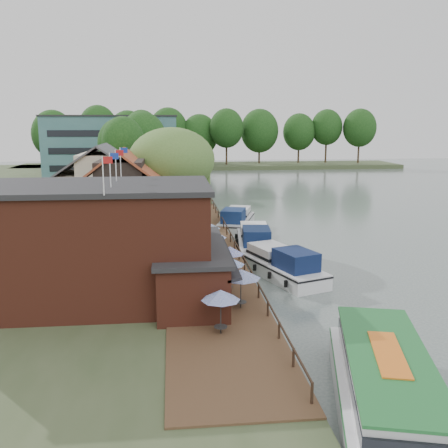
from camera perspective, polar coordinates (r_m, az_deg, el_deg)
name	(u,v)px	position (r m, az deg, el deg)	size (l,w,h in m)	color
ground	(330,300)	(35.00, 12.05, -8.54)	(260.00, 260.00, 0.00)	#4D5955
land_bank	(22,212)	(69.93, -22.08, 1.32)	(50.00, 140.00, 1.00)	#384728
quay_deck	(203,251)	(42.67, -2.39, -3.16)	(6.00, 50.00, 0.10)	#47301E
quay_rail	(234,244)	(43.29, 1.13, -2.32)	(0.20, 49.00, 1.00)	black
pub	(116,242)	(31.24, -12.19, -2.07)	(20.00, 11.00, 7.30)	maroon
hotel_block	(113,147)	(101.96, -12.60, 8.60)	(25.40, 12.40, 12.30)	#38666B
cottage_a	(122,197)	(45.90, -11.53, 3.01)	(8.60, 7.60, 8.50)	black
cottage_b	(103,184)	(56.09, -13.64, 4.43)	(9.60, 8.60, 8.50)	beige
cottage_c	(144,175)	(64.63, -9.08, 5.51)	(7.60, 7.60, 8.50)	black
willow	(172,180)	(50.52, -5.94, 5.05)	(8.60, 8.60, 10.43)	#476B2D
umbrella_0	(221,312)	(26.07, -0.38, -10.00)	(2.04, 2.04, 2.38)	navy
umbrella_1	(241,289)	(29.51, 1.93, -7.40)	(2.33, 2.33, 2.38)	navy
umbrella_2	(227,274)	(32.18, 0.40, -5.77)	(2.23, 2.23, 2.38)	#1B3E97
umbrella_3	(230,263)	(34.70, 0.66, -4.48)	(1.99, 1.99, 2.38)	#1C259B
umbrella_4	(210,251)	(37.78, -1.58, -3.15)	(2.26, 2.26, 2.38)	navy
umbrella_5	(214,246)	(39.53, -1.18, -2.49)	(2.06, 2.06, 2.38)	navy
umbrella_6	(208,236)	(42.95, -1.83, -1.35)	(2.11, 2.11, 2.38)	navy
cruiser_0	(281,261)	(39.20, 6.56, -4.21)	(3.38, 10.44, 2.55)	silver
cruiser_1	(255,237)	(46.69, 3.55, -1.55)	(3.47, 10.71, 2.63)	white
cruiser_2	(236,217)	(56.73, 1.41, 0.76)	(3.36, 10.40, 2.54)	silver
tour_boat	(389,396)	(21.32, 18.34, -18.15)	(3.88, 13.77, 3.00)	silver
swan	(403,415)	(22.82, 19.82, -19.87)	(0.44, 0.44, 0.44)	white
bank_tree_0	(124,158)	(73.68, -11.40, 7.43)	(6.09, 6.09, 11.77)	#143811
bank_tree_1	(120,155)	(82.39, -11.85, 7.74)	(6.81, 6.81, 11.54)	#143811
bank_tree_2	(143,149)	(89.08, -9.25, 8.50)	(8.32, 8.32, 12.78)	#143811
bank_tree_3	(142,142)	(111.14, -9.33, 9.28)	(7.29, 7.29, 13.60)	#143811
bank_tree_4	(146,145)	(116.76, -8.89, 8.95)	(8.36, 8.36, 11.82)	#143811
bank_tree_5	(152,144)	(126.62, -8.25, 9.09)	(7.37, 7.37, 11.51)	#143811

